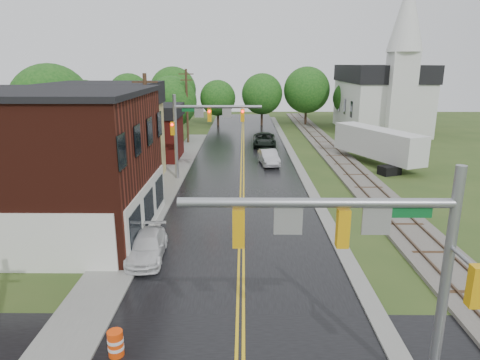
{
  "coord_description": "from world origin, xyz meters",
  "views": [
    {
      "loc": [
        0.11,
        -8.49,
        9.69
      ],
      "look_at": [
        -0.08,
        14.04,
        3.5
      ],
      "focal_mm": 32.0,
      "sensor_mm": 36.0,
      "label": 1
    }
  ],
  "objects_px": {
    "sedan_silver": "(269,157)",
    "suv_dark": "(264,140)",
    "brick_building": "(22,164)",
    "pickup_white": "(147,247)",
    "semi_trailer": "(378,143)",
    "tree_left_b": "(53,107)",
    "utility_pole_c": "(187,105)",
    "tree_left_c": "(120,110)",
    "traffic_signal_near": "(370,247)",
    "construction_barrel": "(116,344)",
    "utility_pole_b": "(148,134)",
    "tree_left_e": "(173,103)",
    "traffic_signal_far": "(201,122)",
    "church": "(383,91)"
  },
  "relations": [
    {
      "from": "suv_dark",
      "to": "utility_pole_c",
      "type": "bearing_deg",
      "value": 169.81
    },
    {
      "from": "traffic_signal_near",
      "to": "traffic_signal_far",
      "type": "bearing_deg",
      "value": 105.52
    },
    {
      "from": "brick_building",
      "to": "traffic_signal_far",
      "type": "xyz_separation_m",
      "value": [
        9.01,
        12.0,
        0.82
      ]
    },
    {
      "from": "tree_left_e",
      "to": "semi_trailer",
      "type": "height_order",
      "value": "tree_left_e"
    },
    {
      "from": "tree_left_b",
      "to": "suv_dark",
      "type": "relative_size",
      "value": 1.71
    },
    {
      "from": "tree_left_e",
      "to": "pickup_white",
      "type": "relative_size",
      "value": 1.89
    },
    {
      "from": "pickup_white",
      "to": "semi_trailer",
      "type": "bearing_deg",
      "value": 46.37
    },
    {
      "from": "sedan_silver",
      "to": "construction_barrel",
      "type": "height_order",
      "value": "sedan_silver"
    },
    {
      "from": "utility_pole_c",
      "to": "tree_left_c",
      "type": "relative_size",
      "value": 1.18
    },
    {
      "from": "suv_dark",
      "to": "tree_left_c",
      "type": "bearing_deg",
      "value": -170.98
    },
    {
      "from": "tree_left_b",
      "to": "tree_left_c",
      "type": "xyz_separation_m",
      "value": [
        4.0,
        8.0,
        -1.21
      ]
    },
    {
      "from": "church",
      "to": "tree_left_b",
      "type": "distance_m",
      "value": 43.7
    },
    {
      "from": "brick_building",
      "to": "tree_left_b",
      "type": "bearing_deg",
      "value": 107.61
    },
    {
      "from": "utility_pole_b",
      "to": "semi_trailer",
      "type": "distance_m",
      "value": 22.81
    },
    {
      "from": "brick_building",
      "to": "pickup_white",
      "type": "distance_m",
      "value": 9.12
    },
    {
      "from": "tree_left_c",
      "to": "construction_barrel",
      "type": "xyz_separation_m",
      "value": [
        9.62,
        -35.9,
        -4.04
      ]
    },
    {
      "from": "traffic_signal_near",
      "to": "tree_left_c",
      "type": "xyz_separation_m",
      "value": [
        -17.32,
        37.9,
        -0.46
      ]
    },
    {
      "from": "brick_building",
      "to": "traffic_signal_near",
      "type": "bearing_deg",
      "value": -39.17
    },
    {
      "from": "utility_pole_b",
      "to": "utility_pole_c",
      "type": "height_order",
      "value": "same"
    },
    {
      "from": "tree_left_e",
      "to": "suv_dark",
      "type": "bearing_deg",
      "value": -18.63
    },
    {
      "from": "utility_pole_b",
      "to": "suv_dark",
      "type": "height_order",
      "value": "utility_pole_b"
    },
    {
      "from": "tree_left_b",
      "to": "sedan_silver",
      "type": "xyz_separation_m",
      "value": [
        20.42,
        0.59,
        -4.99
      ]
    },
    {
      "from": "construction_barrel",
      "to": "sedan_silver",
      "type": "bearing_deg",
      "value": 76.56
    },
    {
      "from": "suv_dark",
      "to": "sedan_silver",
      "type": "bearing_deg",
      "value": -88.49
    },
    {
      "from": "tree_left_c",
      "to": "tree_left_e",
      "type": "xyz_separation_m",
      "value": [
        5.0,
        6.0,
        0.3
      ]
    },
    {
      "from": "utility_pole_c",
      "to": "construction_barrel",
      "type": "bearing_deg",
      "value": -86.32
    },
    {
      "from": "utility_pole_c",
      "to": "church",
      "type": "bearing_deg",
      "value": 19.97
    },
    {
      "from": "traffic_signal_near",
      "to": "sedan_silver",
      "type": "relative_size",
      "value": 1.65
    },
    {
      "from": "traffic_signal_far",
      "to": "construction_barrel",
      "type": "bearing_deg",
      "value": -91.9
    },
    {
      "from": "suv_dark",
      "to": "semi_trailer",
      "type": "bearing_deg",
      "value": -39.84
    },
    {
      "from": "tree_left_c",
      "to": "sedan_silver",
      "type": "distance_m",
      "value": 18.41
    },
    {
      "from": "utility_pole_b",
      "to": "utility_pole_c",
      "type": "bearing_deg",
      "value": 90.0
    },
    {
      "from": "brick_building",
      "to": "utility_pole_b",
      "type": "bearing_deg",
      "value": 50.93
    },
    {
      "from": "tree_left_b",
      "to": "brick_building",
      "type": "bearing_deg",
      "value": -72.39
    },
    {
      "from": "traffic_signal_near",
      "to": "construction_barrel",
      "type": "relative_size",
      "value": 7.79
    },
    {
      "from": "traffic_signal_far",
      "to": "sedan_silver",
      "type": "distance_m",
      "value": 9.2
    },
    {
      "from": "pickup_white",
      "to": "tree_left_b",
      "type": "bearing_deg",
      "value": 119.46
    },
    {
      "from": "church",
      "to": "pickup_white",
      "type": "bearing_deg",
      "value": -120.46
    },
    {
      "from": "tree_left_b",
      "to": "pickup_white",
      "type": "relative_size",
      "value": 2.25
    },
    {
      "from": "sedan_silver",
      "to": "suv_dark",
      "type": "bearing_deg",
      "value": 82.59
    },
    {
      "from": "traffic_signal_near",
      "to": "construction_barrel",
      "type": "height_order",
      "value": "traffic_signal_near"
    },
    {
      "from": "utility_pole_c",
      "to": "suv_dark",
      "type": "xyz_separation_m",
      "value": [
        9.39,
        -1.96,
        -3.93
      ]
    },
    {
      "from": "utility_pole_c",
      "to": "utility_pole_b",
      "type": "bearing_deg",
      "value": -90.0
    },
    {
      "from": "traffic_signal_near",
      "to": "semi_trailer",
      "type": "distance_m",
      "value": 32.32
    },
    {
      "from": "semi_trailer",
      "to": "pickup_white",
      "type": "bearing_deg",
      "value": -130.4
    },
    {
      "from": "construction_barrel",
      "to": "traffic_signal_near",
      "type": "bearing_deg",
      "value": -14.56
    },
    {
      "from": "semi_trailer",
      "to": "tree_left_b",
      "type": "bearing_deg",
      "value": -178.52
    },
    {
      "from": "utility_pole_c",
      "to": "sedan_silver",
      "type": "relative_size",
      "value": 2.03
    },
    {
      "from": "tree_left_e",
      "to": "suv_dark",
      "type": "xyz_separation_m",
      "value": [
        11.44,
        -3.86,
        -4.02
      ]
    },
    {
      "from": "utility_pole_b",
      "to": "suv_dark",
      "type": "bearing_deg",
      "value": 64.9
    }
  ]
}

